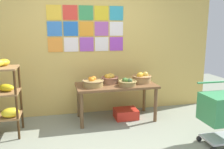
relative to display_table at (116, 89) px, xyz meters
The scene contains 8 objects.
back_wall_with_art 1.02m from the display_table, 127.80° to the left, with size 4.91×0.07×2.75m.
display_table is the anchor object (origin of this frame).
fruit_basket_back_left 0.26m from the display_table, 42.85° to the right, with size 0.32×0.32×0.14m.
fruit_basket_centre 0.45m from the display_table, behind, with size 0.37×0.37×0.17m.
fruit_basket_back_right 0.53m from the display_table, ahead, with size 0.35×0.35×0.20m.
fruit_basket_right 0.22m from the display_table, 126.87° to the left, with size 0.32×0.32×0.18m.
produce_crate_under_table 0.52m from the display_table, ahead, with size 0.41×0.34×0.17m, color red.
shopping_cart 1.76m from the display_table, 47.27° to the right, with size 0.53×0.47×0.88m.
Camera 1 is at (-0.63, -2.69, 1.64)m, focal length 37.76 mm.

